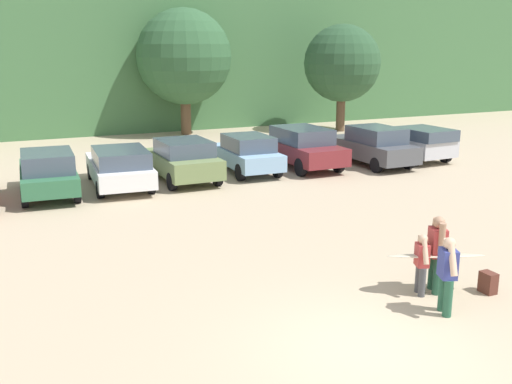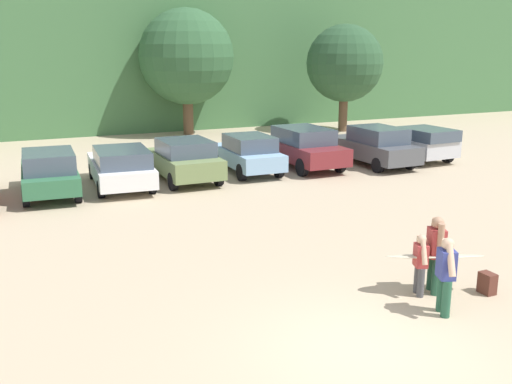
# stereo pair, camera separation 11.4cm
# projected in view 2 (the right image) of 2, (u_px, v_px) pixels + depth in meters

# --- Properties ---
(ground_plane) EXTENTS (120.00, 120.00, 0.00)m
(ground_plane) POSITION_uv_depth(u_px,v_px,m) (369.00, 351.00, 10.08)
(ground_plane) COLOR tan
(hillside_ridge) EXTENTS (108.00, 12.00, 8.54)m
(hillside_ridge) POSITION_uv_depth(u_px,v_px,m) (76.00, 57.00, 37.84)
(hillside_ridge) COLOR #427042
(hillside_ridge) RESTS_ON ground_plane
(tree_ridge_back) EXTENTS (5.36, 5.36, 7.07)m
(tree_ridge_back) POSITION_uv_depth(u_px,v_px,m) (187.00, 57.00, 33.32)
(tree_ridge_back) COLOR brown
(tree_ridge_back) RESTS_ON ground_plane
(tree_center) EXTENTS (4.48, 4.48, 6.23)m
(tree_center) POSITION_uv_depth(u_px,v_px,m) (345.00, 64.00, 34.62)
(tree_center) COLOR brown
(tree_center) RESTS_ON ground_plane
(parked_car_forest_green) EXTENTS (2.04, 4.50, 1.58)m
(parked_car_forest_green) POSITION_uv_depth(u_px,v_px,m) (49.00, 172.00, 20.26)
(parked_car_forest_green) COLOR #2D6642
(parked_car_forest_green) RESTS_ON ground_plane
(parked_car_white) EXTENTS (2.26, 4.82, 1.48)m
(parked_car_white) POSITION_uv_depth(u_px,v_px,m) (121.00, 166.00, 21.46)
(parked_car_white) COLOR white
(parked_car_white) RESTS_ON ground_plane
(parked_car_olive_green) EXTENTS (1.97, 3.96, 1.59)m
(parked_car_olive_green) POSITION_uv_depth(u_px,v_px,m) (185.00, 159.00, 22.42)
(parked_car_olive_green) COLOR #6B7F4C
(parked_car_olive_green) RESTS_ON ground_plane
(parked_car_sky_blue) EXTENTS (1.88, 4.08, 1.55)m
(parked_car_sky_blue) POSITION_uv_depth(u_px,v_px,m) (248.00, 153.00, 23.84)
(parked_car_sky_blue) COLOR #84ADD1
(parked_car_sky_blue) RESTS_ON ground_plane
(parked_car_maroon) EXTENTS (1.99, 4.74, 1.69)m
(parked_car_maroon) POSITION_uv_depth(u_px,v_px,m) (303.00, 146.00, 24.92)
(parked_car_maroon) COLOR maroon
(parked_car_maroon) RESTS_ON ground_plane
(parked_car_dark_gray) EXTENTS (1.91, 4.57, 1.67)m
(parked_car_dark_gray) POSITION_uv_depth(u_px,v_px,m) (374.00, 146.00, 25.40)
(parked_car_dark_gray) COLOR #4C4F54
(parked_car_dark_gray) RESTS_ON ground_plane
(parked_car_silver) EXTENTS (2.10, 4.16, 1.52)m
(parked_car_silver) POSITION_uv_depth(u_px,v_px,m) (416.00, 142.00, 26.46)
(parked_car_silver) COLOR silver
(parked_car_silver) RESTS_ON ground_plane
(person_adult) EXTENTS (0.43, 0.66, 1.64)m
(person_adult) POSITION_uv_depth(u_px,v_px,m) (436.00, 250.00, 12.26)
(person_adult) COLOR #26593F
(person_adult) RESTS_ON ground_plane
(person_child) EXTENTS (0.35, 0.57, 1.30)m
(person_child) POSITION_uv_depth(u_px,v_px,m) (420.00, 261.00, 12.17)
(person_child) COLOR #4C4C51
(person_child) RESTS_ON ground_plane
(person_companion) EXTENTS (0.41, 0.74, 1.54)m
(person_companion) POSITION_uv_depth(u_px,v_px,m) (446.00, 272.00, 11.25)
(person_companion) COLOR #26593F
(person_companion) RESTS_ON ground_plane
(surfboard_cream) EXTENTS (2.12, 1.33, 0.20)m
(surfboard_cream) POSITION_uv_depth(u_px,v_px,m) (435.00, 256.00, 12.27)
(surfboard_cream) COLOR beige
(backpack_dropped) EXTENTS (0.24, 0.34, 0.45)m
(backpack_dropped) POSITION_uv_depth(u_px,v_px,m) (487.00, 283.00, 12.35)
(backpack_dropped) COLOR #592D23
(backpack_dropped) RESTS_ON ground_plane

